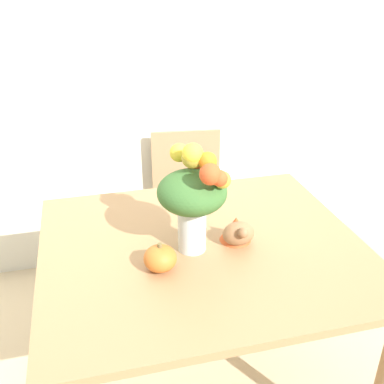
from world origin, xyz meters
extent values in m
cube|color=silver|center=(0.00, 1.16, 1.35)|extent=(8.00, 0.06, 2.70)
cube|color=#9E754C|center=(0.00, 0.00, 0.76)|extent=(1.17, 1.02, 0.03)
cylinder|color=#9E754C|center=(-0.53, 0.45, 0.37)|extent=(0.06, 0.06, 0.74)
cylinder|color=#9E754C|center=(0.53, 0.45, 0.37)|extent=(0.06, 0.06, 0.74)
cylinder|color=silver|center=(-0.05, -0.02, 0.86)|extent=(0.10, 0.10, 0.18)
cylinder|color=silver|center=(-0.05, -0.02, 0.81)|extent=(0.09, 0.09, 0.09)
cylinder|color=#38662D|center=(-0.03, -0.02, 0.89)|extent=(0.00, 0.00, 0.23)
cylinder|color=#38662D|center=(-0.04, 0.00, 0.89)|extent=(0.01, 0.01, 0.23)
cylinder|color=#38662D|center=(-0.06, 0.00, 0.89)|extent=(0.01, 0.01, 0.23)
cylinder|color=#38662D|center=(-0.06, -0.03, 0.89)|extent=(0.01, 0.00, 0.23)
cylinder|color=#38662D|center=(-0.04, -0.04, 0.89)|extent=(0.01, 0.01, 0.23)
ellipsoid|color=#38662D|center=(-0.05, -0.02, 1.00)|extent=(0.24, 0.24, 0.14)
sphere|color=yellow|center=(-0.07, 0.08, 1.11)|extent=(0.07, 0.07, 0.07)
sphere|color=orange|center=(0.00, -0.04, 1.12)|extent=(0.06, 0.06, 0.06)
sphere|color=#D64C23|center=(-0.01, -0.12, 1.11)|extent=(0.07, 0.07, 0.07)
sphere|color=#AD9E33|center=(0.04, -0.09, 1.07)|extent=(0.06, 0.06, 0.06)
sphere|color=#D64C23|center=(0.02, -0.13, 1.09)|extent=(0.05, 0.05, 0.05)
sphere|color=yellow|center=(-0.04, -0.02, 1.14)|extent=(0.07, 0.07, 0.07)
sphere|color=#AD9E33|center=(-0.04, -0.02, 1.13)|extent=(0.07, 0.07, 0.07)
sphere|color=#D64C23|center=(-0.02, 0.05, 1.08)|extent=(0.07, 0.07, 0.07)
ellipsoid|color=orange|center=(-0.18, -0.11, 0.82)|extent=(0.11, 0.11, 0.09)
cylinder|color=brown|center=(-0.18, -0.11, 0.86)|extent=(0.02, 0.02, 0.02)
ellipsoid|color=#936642|center=(0.13, -0.03, 0.82)|extent=(0.12, 0.09, 0.09)
cone|color=#C64C23|center=(0.13, 0.00, 0.82)|extent=(0.12, 0.12, 0.10)
sphere|color=#936642|center=(0.13, -0.08, 0.85)|extent=(0.04, 0.04, 0.04)
cube|color=#9E7A56|center=(0.16, 0.83, 0.43)|extent=(0.47, 0.47, 0.02)
cylinder|color=#9E7A56|center=(-0.03, 0.68, 0.21)|extent=(0.04, 0.04, 0.42)
cylinder|color=#9E7A56|center=(0.31, 0.64, 0.21)|extent=(0.04, 0.04, 0.42)
cylinder|color=#9E7A56|center=(0.01, 1.02, 0.21)|extent=(0.04, 0.04, 0.42)
cylinder|color=#9E7A56|center=(0.35, 0.98, 0.21)|extent=(0.04, 0.04, 0.42)
cube|color=#9E7A56|center=(0.18, 1.03, 0.65)|extent=(0.40, 0.07, 0.41)
camera|label=1|loc=(-0.38, -1.34, 1.68)|focal=42.00mm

